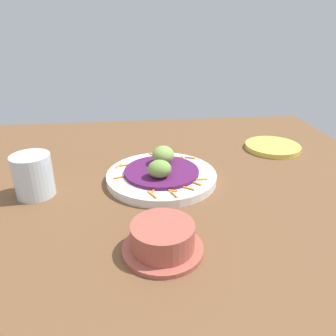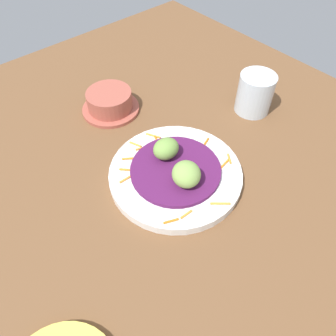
{
  "view_description": "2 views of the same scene",
  "coord_description": "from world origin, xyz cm",
  "px_view_note": "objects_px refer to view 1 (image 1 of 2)",
  "views": [
    {
      "loc": [
        60.51,
        -7.57,
        35.95
      ],
      "look_at": [
        -4.56,
        -0.13,
        5.63
      ],
      "focal_mm": 34.36,
      "sensor_mm": 36.0,
      "label": 1
    },
    {
      "loc": [
        -34.58,
        25.49,
        50.94
      ],
      "look_at": [
        -5.48,
        0.12,
        5.74
      ],
      "focal_mm": 34.72,
      "sensor_mm": 36.0,
      "label": 2
    }
  ],
  "objects_px": {
    "water_glass": "(33,175)",
    "guac_scoop_center": "(163,155)",
    "guac_scoop_left": "(159,169)",
    "side_plate_small": "(273,147)",
    "main_plate": "(161,177)",
    "terracotta_bowl": "(163,239)"
  },
  "relations": [
    {
      "from": "main_plate",
      "to": "guac_scoop_center",
      "type": "bearing_deg",
      "value": 168.25
    },
    {
      "from": "terracotta_bowl",
      "to": "water_glass",
      "type": "xyz_separation_m",
      "value": [
        -0.21,
        -0.25,
        0.02
      ]
    },
    {
      "from": "water_glass",
      "to": "main_plate",
      "type": "bearing_deg",
      "value": 97.54
    },
    {
      "from": "main_plate",
      "to": "guac_scoop_center",
      "type": "relative_size",
      "value": 4.62
    },
    {
      "from": "terracotta_bowl",
      "to": "water_glass",
      "type": "height_order",
      "value": "water_glass"
    },
    {
      "from": "water_glass",
      "to": "guac_scoop_left",
      "type": "bearing_deg",
      "value": 89.98
    },
    {
      "from": "guac_scoop_center",
      "to": "terracotta_bowl",
      "type": "height_order",
      "value": "guac_scoop_center"
    },
    {
      "from": "guac_scoop_center",
      "to": "guac_scoop_left",
      "type": "bearing_deg",
      "value": -11.75
    },
    {
      "from": "main_plate",
      "to": "side_plate_small",
      "type": "relative_size",
      "value": 1.64
    },
    {
      "from": "side_plate_small",
      "to": "water_glass",
      "type": "relative_size",
      "value": 1.71
    },
    {
      "from": "side_plate_small",
      "to": "water_glass",
      "type": "xyz_separation_m",
      "value": [
        0.2,
        -0.61,
        0.04
      ]
    },
    {
      "from": "side_plate_small",
      "to": "terracotta_bowl",
      "type": "height_order",
      "value": "terracotta_bowl"
    },
    {
      "from": "side_plate_small",
      "to": "terracotta_bowl",
      "type": "xyz_separation_m",
      "value": [
        0.41,
        -0.36,
        0.02
      ]
    },
    {
      "from": "guac_scoop_left",
      "to": "water_glass",
      "type": "relative_size",
      "value": 0.57
    },
    {
      "from": "guac_scoop_left",
      "to": "terracotta_bowl",
      "type": "distance_m",
      "value": 0.22
    },
    {
      "from": "main_plate",
      "to": "terracotta_bowl",
      "type": "distance_m",
      "value": 0.25
    },
    {
      "from": "terracotta_bowl",
      "to": "main_plate",
      "type": "bearing_deg",
      "value": 174.98
    },
    {
      "from": "side_plate_small",
      "to": "water_glass",
      "type": "distance_m",
      "value": 0.64
    },
    {
      "from": "water_glass",
      "to": "guac_scoop_center",
      "type": "bearing_deg",
      "value": 104.47
    },
    {
      "from": "guac_scoop_left",
      "to": "terracotta_bowl",
      "type": "relative_size",
      "value": 0.39
    },
    {
      "from": "terracotta_bowl",
      "to": "water_glass",
      "type": "bearing_deg",
      "value": -130.57
    },
    {
      "from": "side_plate_small",
      "to": "water_glass",
      "type": "bearing_deg",
      "value": -72.08
    }
  ]
}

